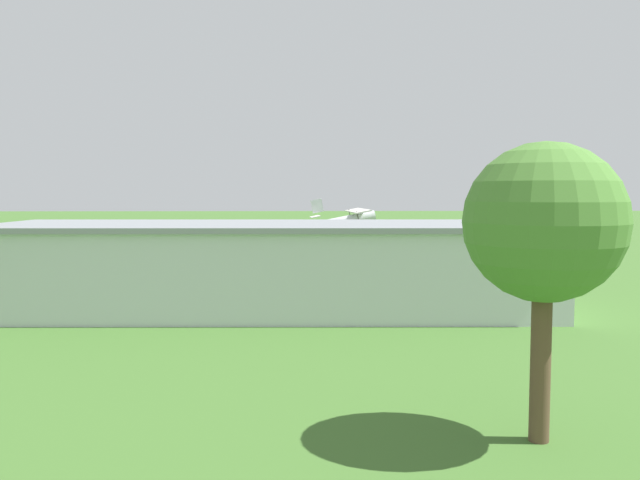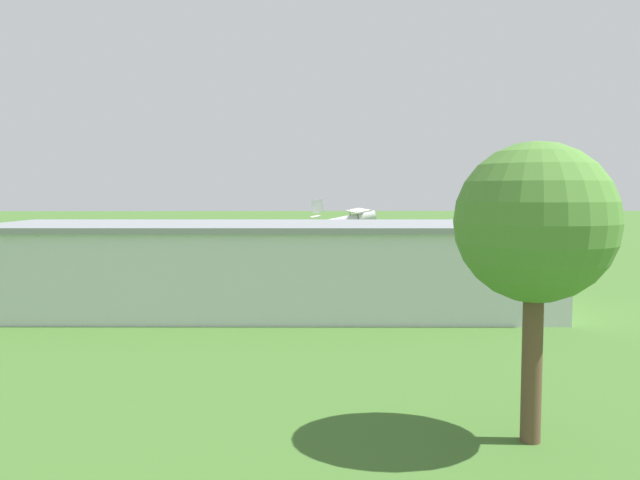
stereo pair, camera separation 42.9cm
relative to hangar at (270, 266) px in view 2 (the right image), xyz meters
name	(u,v)px [view 2 (the right image)]	position (x,y,z in m)	size (l,w,h in m)	color
ground_plane	(264,263)	(2.16, -28.64, -2.90)	(400.00, 400.00, 0.00)	#3D6628
hangar	(270,266)	(0.00, 0.00, 0.00)	(36.95, 13.02, 5.79)	silver
biplane	(347,221)	(-6.56, -21.20, 2.07)	(7.30, 8.73, 4.09)	silver
car_yellow	(12,276)	(22.18, -11.28, -2.08)	(2.25, 4.67, 1.58)	gold
person_crossing_taxiway	(396,267)	(-10.84, -16.76, -2.03)	(0.52, 0.52, 1.75)	#3F3F47
person_at_fence_line	(442,269)	(-14.95, -15.79, -2.07)	(0.53, 0.53, 1.66)	navy
person_beside_truck	(485,273)	(-18.00, -12.27, -2.03)	(0.44, 0.44, 1.74)	#3F3F47
person_near_hangar_door	(420,266)	(-13.30, -17.68, -2.08)	(0.51, 0.51, 1.65)	#72338C
tree_by_windsock	(535,225)	(-9.38, 23.22, 3.94)	(4.97, 4.97, 9.40)	brown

